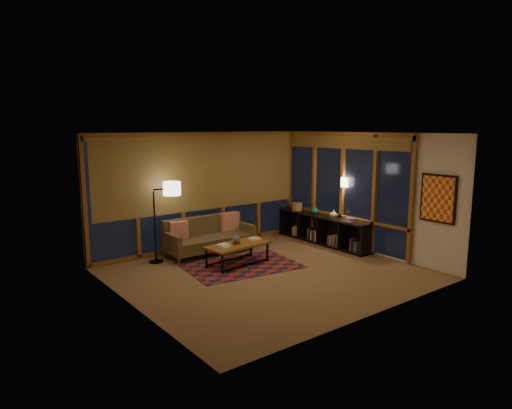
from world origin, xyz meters
TOP-DOWN VIEW (x-y plane):
  - floor at (0.00, 0.00)m, footprint 5.50×5.00m
  - ceiling at (0.00, 0.00)m, footprint 5.50×5.00m
  - walls at (0.00, 0.00)m, footprint 5.51×5.01m
  - window_wall_back at (0.00, 2.43)m, footprint 5.30×0.16m
  - window_wall_right at (2.68, 0.60)m, footprint 0.16×3.70m
  - wall_art at (2.71, -1.85)m, footprint 0.06×0.74m
  - wall_sconce at (2.62, 0.45)m, footprint 0.12×0.18m
  - sofa at (-0.18, 1.88)m, footprint 1.98×0.83m
  - pillow_left at (-0.87, 2.01)m, footprint 0.42×0.20m
  - pillow_right at (0.49, 2.07)m, footprint 0.46×0.16m
  - area_rug at (-0.14, 0.70)m, footprint 2.42×1.77m
  - coffee_table at (-0.16, 0.82)m, footprint 1.39×0.75m
  - book_stack_a at (-0.54, 0.76)m, footprint 0.27×0.24m
  - book_stack_b at (0.31, 0.87)m, footprint 0.30×0.26m
  - ceramic_pot at (-0.17, 0.85)m, footprint 0.19×0.19m
  - floor_lamp at (-1.42, 2.03)m, footprint 0.62×0.46m
  - bookshelf at (2.49, 1.00)m, footprint 0.40×2.76m
  - basket at (2.47, 1.89)m, footprint 0.27×0.27m
  - teal_bowl at (2.49, 1.27)m, footprint 0.20×0.20m
  - vase at (2.49, 0.64)m, footprint 0.20×0.20m
  - shelf_book_stack at (2.49, 0.16)m, footprint 0.17×0.23m

SIDE VIEW (x-z plane):
  - floor at x=0.00m, z-range -0.01..0.01m
  - area_rug at x=-0.14m, z-range 0.00..0.01m
  - coffee_table at x=-0.16m, z-range 0.00..0.44m
  - bookshelf at x=2.49m, z-range 0.00..0.69m
  - sofa at x=-0.18m, z-range 0.00..0.81m
  - book_stack_b at x=0.31m, z-range 0.44..0.50m
  - book_stack_a at x=-0.54m, z-range 0.44..0.51m
  - ceramic_pot at x=-0.17m, z-range 0.44..0.63m
  - pillow_left at x=-0.87m, z-range 0.40..0.80m
  - pillow_right at x=0.49m, z-range 0.40..0.86m
  - shelf_book_stack at x=2.49m, z-range 0.69..0.76m
  - teal_bowl at x=2.49m, z-range 0.69..0.86m
  - vase at x=2.49m, z-range 0.69..0.89m
  - basket at x=2.47m, z-range 0.69..0.89m
  - floor_lamp at x=-1.42m, z-range 0.00..1.70m
  - walls at x=0.00m, z-range 0.00..2.70m
  - window_wall_back at x=0.00m, z-range 0.05..2.65m
  - window_wall_right at x=2.68m, z-range 0.05..2.65m
  - wall_art at x=2.71m, z-range 0.98..1.92m
  - wall_sconce at x=2.62m, z-range 1.44..1.66m
  - ceiling at x=0.00m, z-range 2.70..2.71m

